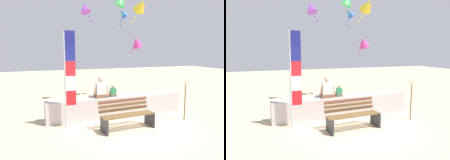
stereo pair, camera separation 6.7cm
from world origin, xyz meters
The scene contains 12 objects.
ground_plane centered at (0.00, 0.00, 0.00)m, with size 40.00×40.00×0.00m, color #CDB68D.
seawall_ledge centered at (0.00, 1.09, 0.37)m, with size 5.09×0.57×0.73m, color beige.
park_bench centered at (-0.23, -0.26, 0.42)m, with size 1.72×0.70×0.88m.
person_adult centered at (-0.61, 1.08, 1.03)m, with size 0.51×0.37×0.78m.
person_child centered at (-0.16, 1.08, 0.90)m, with size 0.28×0.21×0.43m.
flag_banner centered at (-1.86, 0.43, 1.70)m, with size 0.35×0.05×2.97m.
kite_magenta centered at (2.43, 4.24, 2.80)m, with size 0.90×0.85×0.94m.
kite_green centered at (1.34, 3.80, 4.73)m, with size 0.84×0.79×1.10m.
kite_yellow centered at (1.89, 2.86, 4.37)m, with size 0.72×0.78×1.14m.
kite_blue centered at (1.48, 3.92, 4.16)m, with size 0.54×0.55×0.85m.
kite_purple centered at (-0.49, 3.64, 4.25)m, with size 0.63×0.69×0.87m.
sign_post centered at (1.99, -0.22, 0.83)m, with size 0.24×0.06×1.42m.
Camera 2 is at (-2.94, -6.14, 2.41)m, focal length 34.94 mm.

